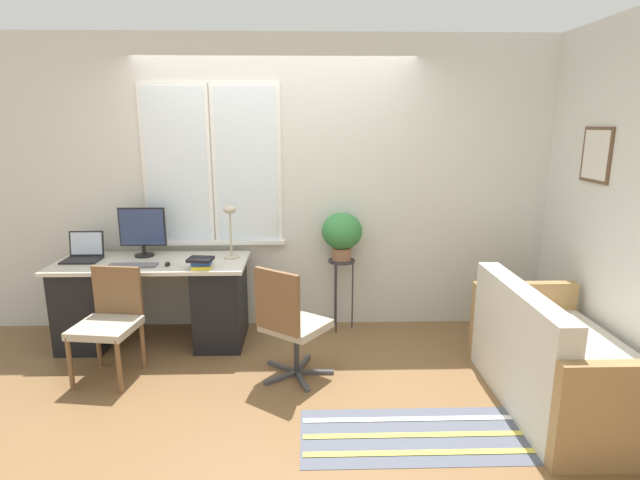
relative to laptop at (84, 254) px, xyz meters
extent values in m
plane|color=brown|center=(1.68, -0.41, -0.81)|extent=(14.00, 14.00, 0.00)
cube|color=silver|center=(1.68, 0.37, 0.54)|extent=(9.00, 0.06, 2.70)
cube|color=white|center=(0.78, 0.33, 0.74)|extent=(0.62, 0.02, 1.46)
cube|color=white|center=(0.78, 0.32, 0.74)|extent=(0.55, 0.01, 1.39)
cube|color=white|center=(1.41, 0.33, 0.74)|extent=(0.62, 0.02, 1.46)
cube|color=white|center=(1.41, 0.32, 0.74)|extent=(0.55, 0.01, 1.39)
cube|color=white|center=(1.10, 0.33, 0.02)|extent=(1.31, 0.11, 0.04)
cube|color=silver|center=(4.25, -0.41, 0.54)|extent=(0.06, 9.00, 2.70)
cube|color=brown|center=(4.21, -0.42, 0.88)|extent=(0.02, 0.38, 0.43)
cube|color=silver|center=(4.20, -0.42, 0.88)|extent=(0.01, 0.33, 0.38)
cube|color=beige|center=(0.60, -0.06, -0.07)|extent=(1.65, 0.69, 0.03)
cube|color=black|center=(0.02, -0.06, -0.45)|extent=(0.40, 0.61, 0.72)
cube|color=black|center=(1.19, -0.06, -0.45)|extent=(0.40, 0.61, 0.72)
cube|color=black|center=(0.00, -0.05, -0.04)|extent=(0.30, 0.22, 0.02)
cube|color=black|center=(0.00, 0.08, 0.08)|extent=(0.30, 0.04, 0.22)
cube|color=silver|center=(0.00, 0.07, 0.08)|extent=(0.27, 0.03, 0.19)
cylinder|color=black|center=(0.49, 0.11, -0.04)|extent=(0.17, 0.17, 0.02)
cylinder|color=black|center=(0.49, 0.11, 0.01)|extent=(0.04, 0.04, 0.09)
cube|color=black|center=(0.49, 0.12, 0.22)|extent=(0.41, 0.02, 0.35)
cube|color=navy|center=(0.49, 0.10, 0.22)|extent=(0.39, 0.01, 0.32)
cube|color=slate|center=(0.50, -0.22, -0.04)|extent=(0.40, 0.12, 0.02)
ellipsoid|color=black|center=(0.79, -0.22, -0.04)|extent=(0.04, 0.07, 0.04)
cylinder|color=#BCB299|center=(1.29, 0.04, -0.05)|extent=(0.14, 0.14, 0.01)
cylinder|color=#BCB299|center=(1.29, 0.04, 0.16)|extent=(0.02, 0.02, 0.40)
ellipsoid|color=#BCB299|center=(1.29, 0.04, 0.38)|extent=(0.11, 0.11, 0.07)
cube|color=yellow|center=(1.08, -0.29, -0.04)|extent=(0.17, 0.17, 0.03)
cube|color=#2851B2|center=(1.09, -0.28, -0.01)|extent=(0.16, 0.13, 0.03)
cube|color=black|center=(1.08, -0.29, 0.02)|extent=(0.22, 0.18, 0.03)
cylinder|color=brown|center=(0.22, -0.89, -0.60)|extent=(0.04, 0.04, 0.42)
cylinder|color=brown|center=(0.59, -0.94, -0.60)|extent=(0.04, 0.04, 0.42)
cylinder|color=brown|center=(0.27, -0.51, -0.60)|extent=(0.04, 0.04, 0.42)
cylinder|color=brown|center=(0.65, -0.57, -0.60)|extent=(0.04, 0.04, 0.42)
cube|color=#B2A893|center=(0.43, -0.73, -0.39)|extent=(0.49, 0.47, 0.06)
cube|color=brown|center=(0.46, -0.51, -0.16)|extent=(0.39, 0.09, 0.39)
cube|color=#47474C|center=(1.75, -0.61, -0.79)|extent=(0.25, 0.20, 0.03)
cube|color=#47474C|center=(1.75, -0.78, -0.79)|extent=(0.26, 0.20, 0.03)
cube|color=#47474C|center=(1.91, -0.84, -0.79)|extent=(0.12, 0.29, 0.03)
cube|color=#47474C|center=(2.02, -0.70, -0.79)|extent=(0.29, 0.04, 0.03)
cube|color=#47474C|center=(1.92, -0.56, -0.79)|extent=(0.13, 0.29, 0.03)
cylinder|color=#333338|center=(1.87, -0.70, -0.60)|extent=(0.04, 0.04, 0.35)
cube|color=#B2A893|center=(1.87, -0.70, -0.40)|extent=(0.59, 0.59, 0.06)
cube|color=brown|center=(1.74, -0.87, -0.14)|extent=(0.34, 0.27, 0.46)
cube|color=silver|center=(3.74, -1.16, -0.59)|extent=(0.84, 1.30, 0.43)
cube|color=silver|center=(3.40, -1.16, -0.17)|extent=(0.16, 1.30, 0.41)
cube|color=#A87F4C|center=(3.74, -1.85, -0.48)|extent=(0.84, 0.09, 0.66)
cube|color=#A87F4C|center=(3.74, -0.46, -0.48)|extent=(0.84, 0.09, 0.66)
cylinder|color=#333338|center=(2.28, 0.19, -0.13)|extent=(0.25, 0.25, 0.02)
cylinder|color=#333338|center=(2.39, 0.19, -0.47)|extent=(0.01, 0.01, 0.66)
cylinder|color=#333338|center=(2.23, 0.28, -0.47)|extent=(0.01, 0.01, 0.66)
cylinder|color=#333338|center=(2.23, 0.09, -0.47)|extent=(0.01, 0.01, 0.66)
cylinder|color=#9E6B4C|center=(2.28, 0.19, -0.06)|extent=(0.17, 0.17, 0.12)
ellipsoid|color=#388442|center=(2.28, 0.19, 0.15)|extent=(0.37, 0.37, 0.34)
cube|color=#565B6B|center=(2.66, -1.52, -0.80)|extent=(1.51, 0.61, 0.01)
cube|color=#DBCC4C|center=(2.66, -1.69, -0.80)|extent=(1.48, 0.05, 0.00)
cube|color=#DBCC4C|center=(2.66, -1.52, -0.80)|extent=(1.48, 0.05, 0.00)
cube|color=white|center=(2.66, -1.34, -0.80)|extent=(1.48, 0.05, 0.00)
camera|label=1|loc=(1.95, -4.28, 1.12)|focal=28.00mm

